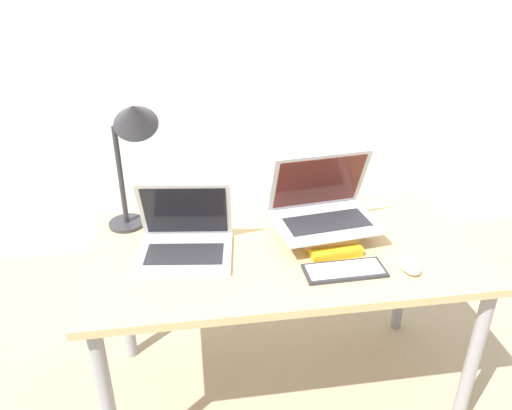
# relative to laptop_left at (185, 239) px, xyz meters

# --- Properties ---
(wall_back) EXTENTS (8.00, 0.05, 2.70)m
(wall_back) POSITION_rel_laptop_left_xyz_m (0.36, 1.23, 0.58)
(wall_back) COLOR silver
(wall_back) RESTS_ON ground_plane
(desk) EXTENTS (1.42, 0.72, 0.72)m
(desk) POSITION_rel_laptop_left_xyz_m (0.36, -0.02, -0.13)
(desk) COLOR tan
(desk) RESTS_ON ground_plane
(laptop_left) EXTENTS (0.36, 0.30, 0.26)m
(laptop_left) POSITION_rel_laptop_left_xyz_m (0.00, 0.00, 0.00)
(laptop_left) COLOR #B2B2B7
(laptop_left) RESTS_ON desk
(book_stack) EXTENTS (0.22, 0.25, 0.07)m
(book_stack) POSITION_rel_laptop_left_xyz_m (0.51, -0.01, -0.02)
(book_stack) COLOR gold
(book_stack) RESTS_ON desk
(laptop_on_books) EXTENTS (0.40, 0.30, 0.26)m
(laptop_on_books) POSITION_rel_laptop_left_xyz_m (0.51, 0.03, 0.07)
(laptop_on_books) COLOR #B2B2B7
(laptop_on_books) RESTS_ON book_stack
(wireless_keyboard) EXTENTS (0.28, 0.12, 0.01)m
(wireless_keyboard) POSITION_rel_laptop_left_xyz_m (0.53, -0.21, -0.05)
(wireless_keyboard) COLOR #28282D
(wireless_keyboard) RESTS_ON desk
(mouse) EXTENTS (0.07, 0.11, 0.04)m
(mouse) POSITION_rel_laptop_left_xyz_m (0.75, -0.23, -0.03)
(mouse) COLOR white
(mouse) RESTS_ON desk
(desk_lamp) EXTENTS (0.23, 0.20, 0.54)m
(desk_lamp) POSITION_rel_laptop_left_xyz_m (-0.16, 0.19, 0.35)
(desk_lamp) COLOR #28282D
(desk_lamp) RESTS_ON desk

